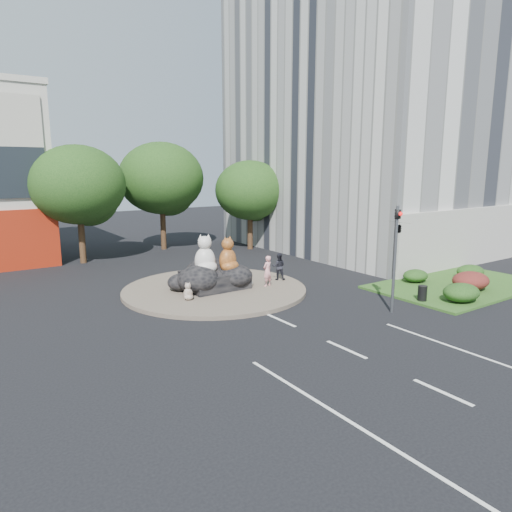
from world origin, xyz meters
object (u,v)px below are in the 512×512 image
Objects in this scene: cat_tabby at (228,254)px; litter_bin at (422,293)px; cat_white at (205,254)px; kitten_calico at (188,291)px; kitten_white at (249,278)px; pedestrian_dark at (279,266)px; pedestrian_pink at (267,271)px.

litter_bin is (6.90, -7.40, -1.57)m from cat_tabby.
litter_bin is (8.12, -7.74, -1.67)m from cat_white.
kitten_white is (4.03, 0.62, -0.04)m from kitten_calico.
pedestrian_dark is at bearing 50.18° from kitten_calico.
cat_white is 1.25× the size of pedestrian_pink.
litter_bin is (9.75, -6.52, -0.15)m from kitten_calico.
kitten_calico is at bearing 168.97° from kitten_white.
pedestrian_pink reaches higher than kitten_calico.
cat_white is 4.79m from pedestrian_dark.
kitten_calico is at bearing -125.59° from cat_white.
cat_tabby is 3.31m from kitten_calico.
cat_white is at bearing 147.21° from cat_tabby.
kitten_calico is 4.08m from kitten_white.
litter_bin is (5.72, -7.14, -0.11)m from kitten_white.
kitten_calico is at bearing -17.25° from pedestrian_pink.
pedestrian_dark is (4.62, -0.45, -1.17)m from cat_white.
cat_tabby reaches higher than litter_bin.
litter_bin is at bearing 9.37° from kitten_calico.
kitten_calico is 1.18× the size of litter_bin.
pedestrian_pink reaches higher than litter_bin.
kitten_white is (1.18, -0.26, -1.47)m from cat_tabby.
pedestrian_dark reaches higher than litter_bin.
cat_white is 11.34m from litter_bin.
kitten_white is 0.52× the size of pedestrian_dark.
cat_white is 1.09× the size of cat_tabby.
pedestrian_pink is at bearing -3.81° from cat_white.
kitten_calico is 11.73m from litter_bin.
kitten_calico is 0.53× the size of pedestrian_pink.
cat_white reaches higher than cat_tabby.
kitten_calico is 6.31m from pedestrian_dark.
cat_tabby is (1.22, -0.34, -0.09)m from cat_white.
litter_bin is at bearing -25.92° from cat_white.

